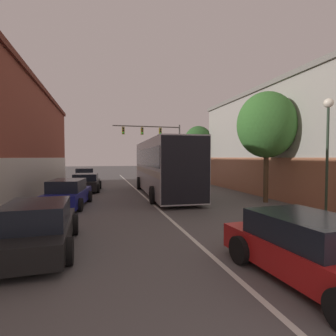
% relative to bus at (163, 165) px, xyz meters
% --- Properties ---
extents(lane_center_line, '(0.14, 44.48, 0.01)m').
position_rel_bus_xyz_m(lane_center_line, '(-1.43, -0.86, -2.07)').
color(lane_center_line, silver).
rests_on(lane_center_line, ground_plane).
extents(building_right_storefront, '(6.70, 19.33, 7.35)m').
position_rel_bus_xyz_m(building_right_storefront, '(9.26, -3.36, 1.71)').
color(building_right_storefront, '#9E998E').
rests_on(building_right_storefront, ground_plane).
extents(bus, '(3.16, 11.21, 3.71)m').
position_rel_bus_xyz_m(bus, '(0.00, 0.00, 0.00)').
color(bus, '#B7B7BC').
rests_on(bus, ground_plane).
extents(hatchback_foreground, '(2.29, 4.43, 1.35)m').
position_rel_bus_xyz_m(hatchback_foreground, '(0.04, -13.17, -1.43)').
color(hatchback_foreground, red).
rests_on(hatchback_foreground, ground_plane).
extents(parked_car_left_near, '(2.06, 4.26, 1.37)m').
position_rel_bus_xyz_m(parked_car_left_near, '(-5.89, -9.81, -1.43)').
color(parked_car_left_near, black).
rests_on(parked_car_left_near, ground_plane).
extents(parked_car_left_mid, '(2.33, 4.59, 1.44)m').
position_rel_bus_xyz_m(parked_car_left_mid, '(-5.87, -3.15, -1.40)').
color(parked_car_left_mid, navy).
rests_on(parked_car_left_mid, ground_plane).
extents(parked_car_left_far, '(2.15, 4.13, 1.49)m').
position_rel_bus_xyz_m(parked_car_left_far, '(-5.77, 10.51, -1.38)').
color(parked_car_left_far, silver).
rests_on(parked_car_left_far, ground_plane).
extents(parked_car_left_distant, '(2.29, 4.11, 1.35)m').
position_rel_bus_xyz_m(parked_car_left_distant, '(-5.28, 3.36, -1.43)').
color(parked_car_left_distant, black).
rests_on(parked_car_left_distant, ground_plane).
extents(traffic_signal_gantry, '(7.62, 0.36, 6.34)m').
position_rel_bus_xyz_m(traffic_signal_gantry, '(2.12, 11.37, 2.63)').
color(traffic_signal_gantry, '#514C47').
rests_on(traffic_signal_gantry, ground_plane).
extents(street_lamp, '(0.38, 0.38, 4.96)m').
position_rel_bus_xyz_m(street_lamp, '(4.68, -8.95, 1.15)').
color(street_lamp, '#233323').
rests_on(street_lamp, ground_plane).
extents(street_tree_near, '(3.40, 3.06, 6.30)m').
position_rel_bus_xyz_m(street_tree_near, '(4.97, -4.51, 2.34)').
color(street_tree_near, '#4C3823').
rests_on(street_tree_near, ground_plane).
extents(street_tree_far, '(2.86, 2.57, 5.72)m').
position_rel_bus_xyz_m(street_tree_far, '(5.30, 7.03, 2.06)').
color(street_tree_far, '#4C3823').
rests_on(street_tree_far, ground_plane).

